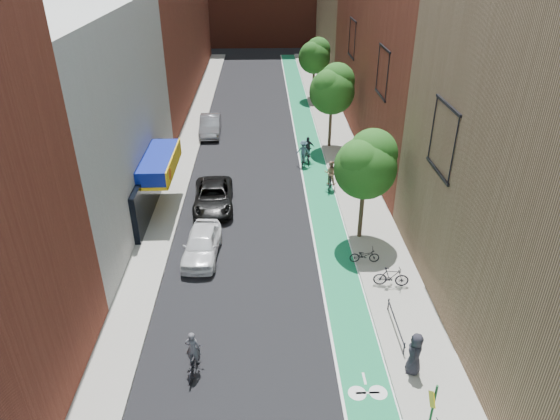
{
  "coord_description": "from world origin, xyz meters",
  "views": [
    {
      "loc": [
        0.2,
        -14.05,
        15.21
      ],
      "look_at": [
        1.1,
        10.77,
        1.5
      ],
      "focal_mm": 32.0,
      "sensor_mm": 36.0,
      "label": 1
    }
  ],
  "objects": [
    {
      "name": "parked_car_black",
      "position": [
        -3.0,
        14.07,
        0.73
      ],
      "size": [
        2.7,
        5.38,
        1.46
      ],
      "primitive_type": "imported",
      "rotation": [
        0.0,
        0.0,
        0.05
      ],
      "color": "black",
      "rests_on": "ground"
    },
    {
      "name": "sidewalk_left",
      "position": [
        -6.0,
        26.0,
        0.07
      ],
      "size": [
        2.0,
        68.0,
        0.15
      ],
      "primitive_type": "cube",
      "color": "gray",
      "rests_on": "ground"
    },
    {
      "name": "cyclist_lane_near",
      "position": [
        4.7,
        16.37,
        0.84
      ],
      "size": [
        0.94,
        1.91,
        2.04
      ],
      "rotation": [
        0.0,
        0.0,
        2.93
      ],
      "color": "black",
      "rests_on": "ground"
    },
    {
      "name": "pedestrian",
      "position": [
        5.92,
        -0.09,
        1.07
      ],
      "size": [
        0.86,
        1.05,
        1.85
      ],
      "primitive_type": "imported",
      "rotation": [
        0.0,
        0.0,
        -1.92
      ],
      "color": "black",
      "rests_on": "sidewalk_right"
    },
    {
      "name": "parked_car_silver",
      "position": [
        -4.34,
        27.47,
        0.8
      ],
      "size": [
        1.82,
        4.89,
        1.6
      ],
      "primitive_type": "imported",
      "rotation": [
        0.0,
        0.0,
        0.03
      ],
      "color": "gray",
      "rests_on": "ground"
    },
    {
      "name": "bike_lane",
      "position": [
        4.0,
        26.0,
        0.01
      ],
      "size": [
        2.0,
        68.0,
        0.01
      ],
      "primitive_type": "cube",
      "color": "#157A47",
      "rests_on": "ground"
    },
    {
      "name": "parked_car_white",
      "position": [
        -3.16,
        8.5,
        0.76
      ],
      "size": [
        2.02,
        4.53,
        1.52
      ],
      "primitive_type": "imported",
      "rotation": [
        0.0,
        0.0,
        -0.05
      ],
      "color": "white",
      "rests_on": "ground"
    },
    {
      "name": "sign_pole",
      "position": [
        5.38,
        -3.5,
        1.84
      ],
      "size": [
        0.13,
        0.71,
        3.0
      ],
      "color": "#194C26",
      "rests_on": "sidewalk_right"
    },
    {
      "name": "tree_near",
      "position": [
        5.65,
        10.02,
        4.66
      ],
      "size": [
        3.4,
        3.36,
        6.42
      ],
      "color": "#332619",
      "rests_on": "ground"
    },
    {
      "name": "cyclist_lane_far",
      "position": [
        3.2,
        20.38,
        0.9
      ],
      "size": [
        1.17,
        1.64,
        1.99
      ],
      "rotation": [
        0.0,
        0.0,
        2.9
      ],
      "color": "black",
      "rests_on": "ground"
    },
    {
      "name": "ground",
      "position": [
        0.0,
        0.0,
        0.0
      ],
      "size": [
        160.0,
        160.0,
        0.0
      ],
      "primitive_type": "plane",
      "color": "black",
      "rests_on": "ground"
    },
    {
      "name": "parked_bike_far",
      "position": [
        5.4,
        7.42,
        0.56
      ],
      "size": [
        1.57,
        0.59,
        0.82
      ],
      "primitive_type": "imported",
      "rotation": [
        0.0,
        0.0,
        1.54
      ],
      "color": "black",
      "rests_on": "sidewalk_right"
    },
    {
      "name": "cyclist_lane_mid",
      "position": [
        3.6,
        21.09,
        0.73
      ],
      "size": [
        0.97,
        1.78,
        1.98
      ],
      "rotation": [
        0.0,
        0.0,
        3.11
      ],
      "color": "black",
      "rests_on": "ground"
    },
    {
      "name": "parked_bike_mid",
      "position": [
        6.32,
        5.37,
        0.67
      ],
      "size": [
        1.77,
        0.72,
        1.03
      ],
      "primitive_type": "imported",
      "rotation": [
        0.0,
        0.0,
        1.43
      ],
      "color": "black",
      "rests_on": "sidewalk_right"
    },
    {
      "name": "tree_mid",
      "position": [
        5.65,
        24.02,
        4.89
      ],
      "size": [
        3.55,
        3.53,
        6.74
      ],
      "color": "#332619",
      "rests_on": "ground"
    },
    {
      "name": "cyclist_lead",
      "position": [
        -2.68,
        0.35,
        0.63
      ],
      "size": [
        0.81,
        1.85,
        1.92
      ],
      "rotation": [
        0.0,
        0.0,
        3.04
      ],
      "color": "black",
      "rests_on": "ground"
    },
    {
      "name": "building_left_white",
      "position": [
        -11.0,
        14.0,
        6.0
      ],
      "size": [
        8.0,
        20.0,
        12.0
      ],
      "primitive_type": "cube",
      "color": "silver",
      "rests_on": "ground"
    },
    {
      "name": "sidewalk_right",
      "position": [
        6.5,
        26.0,
        0.07
      ],
      "size": [
        3.0,
        68.0,
        0.15
      ],
      "primitive_type": "cube",
      "color": "gray",
      "rests_on": "ground"
    },
    {
      "name": "tree_far",
      "position": [
        5.65,
        38.02,
        4.5
      ],
      "size": [
        3.3,
        3.25,
        6.21
      ],
      "color": "#332619",
      "rests_on": "ground"
    }
  ]
}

